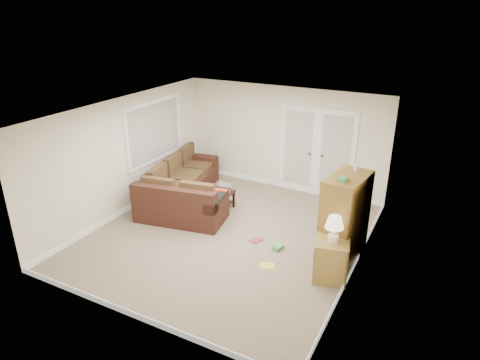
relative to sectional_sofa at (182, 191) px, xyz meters
The scene contains 17 objects.
floor 1.77m from the sectional_sofa, 24.69° to the right, with size 5.50×5.50×0.00m, color gray.
ceiling 2.78m from the sectional_sofa, 24.69° to the right, with size 5.00×5.50×0.02m, color white.
wall_left 1.48m from the sectional_sofa, 141.61° to the right, with size 0.02×5.50×2.50m, color white.
wall_right 4.25m from the sectional_sofa, 10.10° to the right, with size 0.02×5.50×2.50m, color white.
wall_back 2.72m from the sectional_sofa, 51.97° to the left, with size 5.00×0.02×2.50m, color white.
wall_front 3.93m from the sectional_sofa, 65.54° to the right, with size 5.00×0.02×2.50m, color white.
baseboards 1.76m from the sectional_sofa, 24.69° to the right, with size 5.00×5.50×0.10m, color silver, non-canonical shape.
french_doors 3.22m from the sectional_sofa, 39.26° to the left, with size 1.80×0.05×2.13m.
window_left 1.52m from the sectional_sofa, 162.83° to the left, with size 0.05×1.92×1.42m.
sectional_sofa is the anchor object (origin of this frame).
coffee_table 0.87m from the sectional_sofa, ahead, with size 0.53×1.02×0.69m.
tv_armoire 3.84m from the sectional_sofa, ahead, with size 0.69×1.07×1.72m.
side_cabinet 3.96m from the sectional_sofa, 17.26° to the right, with size 0.65×0.65×1.15m.
space_heater 4.05m from the sectional_sofa, 24.62° to the left, with size 0.12×0.10×0.29m, color white.
floor_magazine 3.04m from the sectional_sofa, 26.23° to the right, with size 0.25×0.19×0.01m, color yellow.
floor_greenbox 2.79m from the sectional_sofa, 15.81° to the right, with size 0.15×0.20×0.08m, color #469A4D.
floor_book 2.21m from the sectional_sofa, 16.52° to the right, with size 0.18×0.25×0.02m, color brown.
Camera 1 is at (3.66, -6.45, 4.27)m, focal length 32.00 mm.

